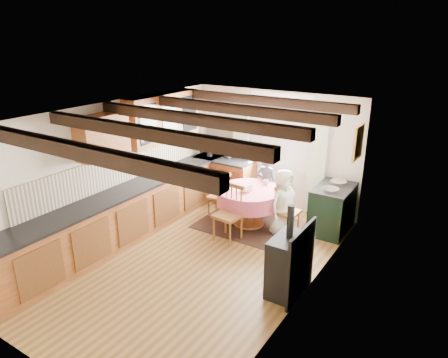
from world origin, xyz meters
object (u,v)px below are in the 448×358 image
Objects in this scene: chair_left at (219,195)px; child_right at (283,202)px; child_far at (266,185)px; chair_near at (228,214)px; chair_right at (287,210)px; dining_table at (249,207)px; aga_range at (332,209)px; cup at (266,182)px; cast_iron_stove at (289,250)px.

child_right is at bearing 83.88° from chair_left.
child_far is at bearing 59.30° from child_right.
chair_near is 1.07× the size of chair_right.
chair_left is at bearing 101.73° from child_right.
chair_right reaches higher than dining_table.
aga_range is 9.20× the size of cup.
child_far is 0.36m from cup.
cup is (0.88, 0.31, 0.34)m from chair_left.
aga_range is at bearing -36.65° from child_right.
chair_near is at bearing -99.17° from cup.
cast_iron_stove is at bearing -87.14° from aga_range.
cup is (-0.52, 0.35, 0.17)m from child_right.
cast_iron_stove is 1.09× the size of child_far.
child_right is (0.66, -0.64, -0.00)m from child_far.
chair_near is (-0.02, -0.72, 0.14)m from dining_table.
child_right is (-0.09, -0.01, 0.14)m from chair_right.
chair_near is at bearing 133.70° from chair_right.
child_right is at bearing -140.10° from aga_range.
chair_near is at bearing 90.53° from child_far.
chair_near is 1.39m from child_far.
child_far is at bearing 115.47° from cup.
child_far is at bearing 124.44° from chair_left.
chair_right is (0.79, 0.76, -0.03)m from chair_near.
chair_right is 0.77× the size of child_far.
cup is (-1.35, 1.95, 0.11)m from cast_iron_stove.
cast_iron_stove is (0.11, -2.20, 0.23)m from aga_range.
cast_iron_stove is (2.23, -1.64, 0.23)m from chair_left.
chair_right is 0.98m from child_far.
cast_iron_stove reaches higher than cup.
child_right is 0.65m from cup.
cast_iron_stove reaches higher than child_right.
chair_right reaches higher than aga_range.
child_far reaches higher than aga_range.
dining_table is 11.65× the size of cup.
dining_table is 2.20m from cast_iron_stove.
cast_iron_stove is at bearing 49.23° from chair_left.
child_right is (-0.72, -0.60, 0.17)m from aga_range.
chair_right is 0.17m from child_right.
chair_left is 1.49m from chair_right.
child_right is (0.70, 0.74, 0.10)m from chair_near.
cup is at bearing 67.70° from dining_table.
child_far is 11.86× the size of cup.
chair_right reaches higher than cup.
cast_iron_stove is at bearing -24.16° from chair_near.
chair_near is at bearing 150.68° from cast_iron_stove.
chair_left reaches higher than dining_table.
aga_range is 0.78× the size of child_right.
chair_near is 0.83× the size of child_far.
chair_left is at bearing 40.96° from child_far.
aga_range is at bearing 48.66° from chair_near.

